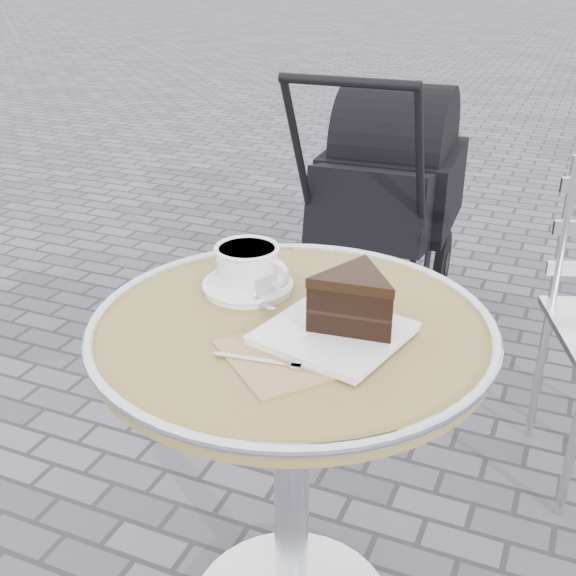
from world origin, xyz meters
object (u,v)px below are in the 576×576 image
at_px(cake_plate_set, 348,308).
at_px(cafe_table, 292,401).
at_px(baby_stroller, 386,202).
at_px(cappuccino_set, 248,271).

bearing_deg(cake_plate_set, cafe_table, -170.06).
relative_size(cafe_table, baby_stroller, 0.74).
distance_m(cafe_table, cake_plate_set, 0.24).
xyz_separation_m(cafe_table, baby_stroller, (-0.25, 1.50, -0.12)).
height_order(cake_plate_set, baby_stroller, baby_stroller).
distance_m(cake_plate_set, baby_stroller, 1.58).
relative_size(cake_plate_set, baby_stroller, 0.35).
bearing_deg(cappuccino_set, baby_stroller, 103.29).
bearing_deg(cafe_table, cake_plate_set, -2.85).
relative_size(cappuccino_set, cake_plate_set, 0.51).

